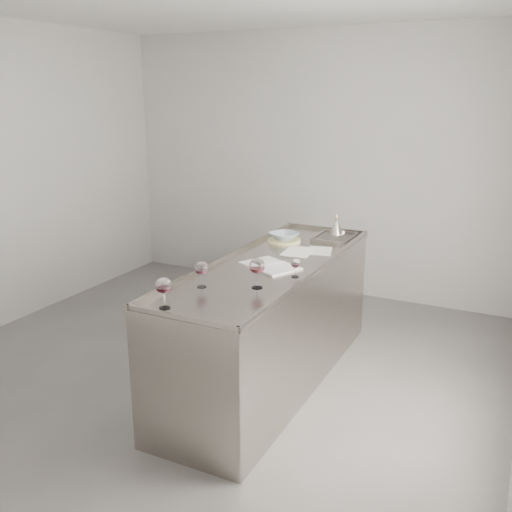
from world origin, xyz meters
The scene contains 12 objects.
room_shell centered at (0.00, 0.00, 1.40)m, with size 4.54×5.04×2.84m.
counter centered at (0.50, 0.30, 0.47)m, with size 0.77×2.42×0.97m.
wine_glass_left centered at (0.32, -0.78, 1.07)m, with size 0.10×0.10×0.19m.
wine_glass_middle centered at (0.31, -0.36, 1.06)m, with size 0.09×0.09×0.17m.
wine_glass_right centered at (0.64, -0.22, 1.08)m, with size 0.10×0.10×0.20m.
wine_glass_small centered at (0.77, 0.10, 1.04)m, with size 0.07×0.07×0.14m.
notebook centered at (0.52, 0.24, 0.95)m, with size 0.49×0.43×0.02m.
loose_paper_top centered at (0.70, 0.79, 0.94)m, with size 0.18×0.26×0.00m, color silver.
loose_paper_under centered at (0.56, 0.69, 0.94)m, with size 0.22×0.31×0.00m, color white.
trivet centered at (0.32, 0.94, 0.95)m, with size 0.28×0.28×0.02m, color #C5BF7F.
ceramic_bowl centered at (0.32, 0.94, 0.99)m, with size 0.23×0.23×0.06m, color #96A9AF.
wine_funnel centered at (0.63, 1.38, 1.00)m, with size 0.13×0.13×0.19m.
Camera 1 is at (2.18, -3.33, 2.16)m, focal length 40.00 mm.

